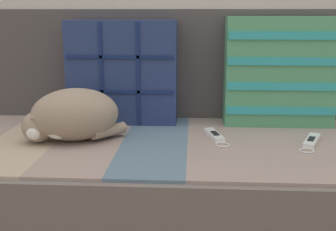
% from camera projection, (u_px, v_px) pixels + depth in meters
% --- Properties ---
extents(couch, '(1.94, 0.87, 0.39)m').
position_uv_depth(couch, '(187.00, 189.00, 1.55)').
color(couch, '#3D3838').
rests_on(couch, ground_plane).
extents(sofa_backrest, '(1.90, 0.14, 0.45)m').
position_uv_depth(sofa_backrest, '(190.00, 63.00, 1.81)').
color(sofa_backrest, '#474242').
rests_on(sofa_backrest, couch).
extents(throw_pillow_quilted, '(0.43, 0.14, 0.41)m').
position_uv_depth(throw_pillow_quilted, '(123.00, 72.00, 1.69)').
color(throw_pillow_quilted, navy).
rests_on(throw_pillow_quilted, couch).
extents(throw_pillow_striped, '(0.42, 0.14, 0.42)m').
position_uv_depth(throw_pillow_striped, '(279.00, 72.00, 1.65)').
color(throw_pillow_striped, '#4C9366').
rests_on(throw_pillow_striped, couch).
extents(sleeping_cat, '(0.36, 0.30, 0.18)m').
position_uv_depth(sleeping_cat, '(71.00, 116.00, 1.46)').
color(sleeping_cat, gray).
rests_on(sleeping_cat, couch).
extents(game_remote_near, '(0.09, 0.20, 0.02)m').
position_uv_depth(game_remote_near, '(215.00, 136.00, 1.50)').
color(game_remote_near, white).
rests_on(game_remote_near, couch).
extents(game_remote_far, '(0.12, 0.20, 0.02)m').
position_uv_depth(game_remote_far, '(311.00, 141.00, 1.43)').
color(game_remote_far, white).
rests_on(game_remote_far, couch).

